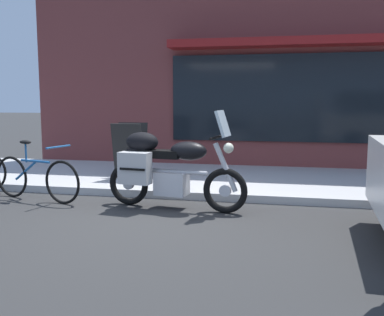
% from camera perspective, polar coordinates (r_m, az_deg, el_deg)
% --- Properties ---
extents(ground_plane, '(80.00, 80.00, 0.00)m').
position_cam_1_polar(ground_plane, '(5.87, -4.69, -7.60)').
color(ground_plane, '#2E2E2E').
extents(touring_motorcycle, '(2.06, 0.64, 1.39)m').
position_cam_1_polar(touring_motorcycle, '(6.21, -3.46, -1.11)').
color(touring_motorcycle, black).
rests_on(touring_motorcycle, ground_plane).
extents(parked_bicycle, '(1.64, 0.59, 0.91)m').
position_cam_1_polar(parked_bicycle, '(7.14, -19.39, -2.33)').
color(parked_bicycle, black).
rests_on(parked_bicycle, ground_plane).
extents(sandwich_board_sign, '(0.55, 0.42, 0.99)m').
position_cam_1_polar(sandwich_board_sign, '(8.04, -7.96, 0.96)').
color(sandwich_board_sign, black).
rests_on(sandwich_board_sign, sidewalk_curb).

